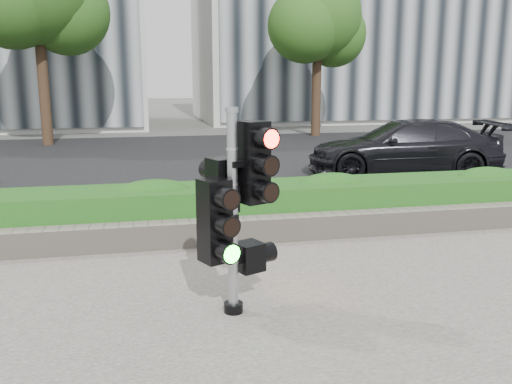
# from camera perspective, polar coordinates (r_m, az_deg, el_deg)

# --- Properties ---
(ground) EXTENTS (120.00, 120.00, 0.00)m
(ground) POSITION_cam_1_polar(r_m,az_deg,el_deg) (5.86, 2.31, -10.88)
(ground) COLOR #51514C
(ground) RESTS_ON ground
(road) EXTENTS (60.00, 13.00, 0.02)m
(road) POSITION_cam_1_polar(r_m,az_deg,el_deg) (15.46, -6.88, 3.39)
(road) COLOR black
(road) RESTS_ON ground
(curb) EXTENTS (60.00, 0.25, 0.12)m
(curb) POSITION_cam_1_polar(r_m,az_deg,el_deg) (8.78, -2.77, -2.71)
(curb) COLOR gray
(curb) RESTS_ON ground
(stone_wall) EXTENTS (12.00, 0.32, 0.34)m
(stone_wall) POSITION_cam_1_polar(r_m,az_deg,el_deg) (7.55, -1.24, -4.02)
(stone_wall) COLOR gray
(stone_wall) RESTS_ON sidewalk
(hedge) EXTENTS (12.00, 1.00, 0.68)m
(hedge) POSITION_cam_1_polar(r_m,az_deg,el_deg) (8.13, -2.10, -1.64)
(hedge) COLOR #3A902C
(hedge) RESTS_ON sidewalk
(building_right) EXTENTS (18.00, 10.00, 12.00)m
(building_right) POSITION_cam_1_polar(r_m,az_deg,el_deg) (32.87, 10.68, 18.20)
(building_right) COLOR #B7B7B2
(building_right) RESTS_ON ground
(tree_right) EXTENTS (4.10, 3.58, 6.53)m
(tree_right) POSITION_cam_1_polar(r_m,az_deg,el_deg) (22.00, 6.46, 17.58)
(tree_right) COLOR black
(tree_right) RESTS_ON ground
(traffic_signal) EXTENTS (0.72, 0.65, 1.98)m
(traffic_signal) POSITION_cam_1_polar(r_m,az_deg,el_deg) (5.11, -2.42, -1.04)
(traffic_signal) COLOR black
(traffic_signal) RESTS_ON sidewalk
(car_dark) EXTENTS (4.73, 2.58, 1.30)m
(car_dark) POSITION_cam_1_polar(r_m,az_deg,el_deg) (13.31, 15.27, 4.56)
(car_dark) COLOR black
(car_dark) RESTS_ON road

